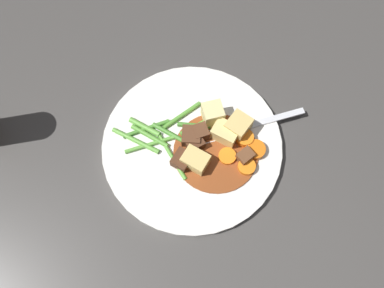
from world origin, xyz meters
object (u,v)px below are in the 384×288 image
at_px(carrot_slice_2, 227,156).
at_px(potato_chunk_1, 225,133).
at_px(potato_chunk_0, 195,160).
at_px(meat_chunk_2, 198,131).
at_px(carrot_slice_1, 255,150).
at_px(carrot_slice_0, 247,167).
at_px(meat_chunk_0, 193,146).
at_px(meat_chunk_1, 191,136).
at_px(meat_chunk_4, 245,156).
at_px(fork, 249,126).
at_px(meat_chunk_3, 182,160).
at_px(dinner_plate, 192,146).
at_px(potato_chunk_3, 213,114).
at_px(potato_chunk_2, 238,126).
at_px(carrot_slice_3, 244,138).

bearing_deg(carrot_slice_2, potato_chunk_1, 137.37).
distance_m(potato_chunk_0, meat_chunk_2, 0.05).
relative_size(carrot_slice_1, carrot_slice_2, 1.15).
bearing_deg(carrot_slice_0, meat_chunk_0, -158.76).
bearing_deg(meat_chunk_1, carrot_slice_0, 13.69).
height_order(potato_chunk_0, meat_chunk_1, potato_chunk_0).
xyz_separation_m(potato_chunk_1, meat_chunk_4, (0.05, -0.01, -0.00)).
bearing_deg(carrot_slice_0, fork, 126.92).
xyz_separation_m(potato_chunk_0, meat_chunk_3, (-0.02, -0.01, -0.00)).
relative_size(dinner_plate, meat_chunk_0, 10.55).
distance_m(potato_chunk_3, meat_chunk_2, 0.03).
relative_size(meat_chunk_2, meat_chunk_4, 1.00).
height_order(potato_chunk_2, fork, potato_chunk_2).
relative_size(carrot_slice_0, meat_chunk_4, 1.15).
height_order(potato_chunk_1, potato_chunk_2, potato_chunk_2).
height_order(dinner_plate, carrot_slice_0, carrot_slice_0).
height_order(carrot_slice_3, fork, carrot_slice_3).
relative_size(carrot_slice_3, meat_chunk_2, 1.18).
height_order(potato_chunk_1, potato_chunk_3, potato_chunk_3).
relative_size(dinner_plate, carrot_slice_2, 10.45).
distance_m(carrot_slice_0, potato_chunk_3, 0.10).
bearing_deg(potato_chunk_1, potato_chunk_2, 69.81).
bearing_deg(potato_chunk_2, meat_chunk_2, -131.78).
relative_size(carrot_slice_2, potato_chunk_2, 0.75).
distance_m(potato_chunk_2, meat_chunk_3, 0.10).
bearing_deg(potato_chunk_3, carrot_slice_0, -15.39).
relative_size(carrot_slice_1, meat_chunk_1, 1.06).
bearing_deg(carrot_slice_0, dinner_plate, -162.11).
bearing_deg(potato_chunk_2, dinner_plate, -119.13).
height_order(carrot_slice_0, fork, carrot_slice_0).
bearing_deg(meat_chunk_2, dinner_plate, -76.73).
distance_m(potato_chunk_3, meat_chunk_1, 0.05).
bearing_deg(potato_chunk_2, meat_chunk_0, -113.82).
xyz_separation_m(carrot_slice_1, potato_chunk_1, (-0.05, -0.01, 0.01)).
bearing_deg(carrot_slice_0, meat_chunk_2, -174.61).
bearing_deg(potato_chunk_1, carrot_slice_3, 32.04).
bearing_deg(potato_chunk_2, potato_chunk_1, -110.19).
height_order(carrot_slice_2, fork, carrot_slice_2).
height_order(meat_chunk_1, meat_chunk_4, meat_chunk_1).
distance_m(potato_chunk_0, meat_chunk_0, 0.03).
bearing_deg(meat_chunk_0, fork, 65.92).
bearing_deg(meat_chunk_1, carrot_slice_2, 14.24).
bearing_deg(meat_chunk_4, carrot_slice_2, -141.23).
xyz_separation_m(carrot_slice_2, meat_chunk_2, (-0.06, -0.00, 0.01)).
distance_m(carrot_slice_1, potato_chunk_2, 0.04).
distance_m(potato_chunk_1, meat_chunk_0, 0.05).
xyz_separation_m(carrot_slice_2, meat_chunk_0, (-0.05, -0.02, 0.01)).
bearing_deg(potato_chunk_0, meat_chunk_4, 48.67).
distance_m(carrot_slice_1, meat_chunk_0, 0.09).
distance_m(potato_chunk_0, potato_chunk_2, 0.09).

